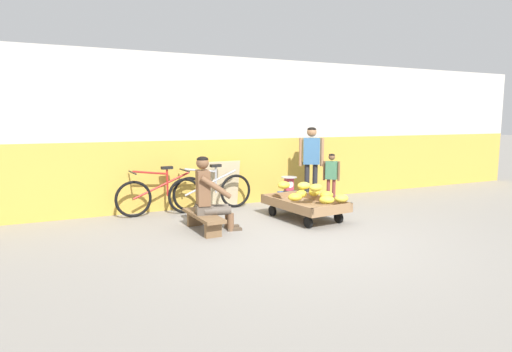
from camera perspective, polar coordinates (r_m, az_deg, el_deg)
The scene contains 13 objects.
ground_plane at distance 6.18m, azimuth 6.14°, elevation -8.40°, with size 80.00×80.00×0.00m, color gray.
back_wall at distance 8.57m, azimuth -4.04°, elevation 5.81°, with size 16.00×0.30×2.87m.
banana_cart at distance 7.37m, azimuth 6.40°, elevation -3.87°, with size 0.99×1.52×0.36m.
banana_pile at distance 7.29m, azimuth 7.36°, elevation -2.20°, with size 0.86×1.15×0.26m.
low_bench at distance 6.62m, azimuth -6.94°, elevation -5.56°, with size 0.34×1.11×0.27m.
vendor_seated at distance 6.56m, azimuth -6.24°, elevation -2.39°, with size 0.72×0.55×1.14m.
plastic_crate at distance 8.36m, azimuth 4.34°, elevation -3.11°, with size 0.36×0.28×0.30m.
weighing_scale at distance 8.30m, azimuth 4.36°, elevation -1.06°, with size 0.30×0.30×0.29m.
bicycle_near_left at distance 7.88m, azimuth -12.30°, elevation -2.42°, with size 1.66×0.48×0.86m.
bicycle_far_left at distance 8.07m, azimuth -5.97°, elevation -2.05°, with size 1.66×0.48×0.86m.
sign_board at distance 8.39m, azimuth -4.54°, elevation -1.04°, with size 0.70×0.19×0.89m.
customer_adult at distance 8.64m, azimuth 7.31°, elevation 2.57°, with size 0.44×0.33×1.53m.
customer_child at distance 8.47m, azimuth 9.91°, elevation 0.28°, with size 0.25×0.25×1.03m.
Camera 1 is at (-3.12, -5.05, 1.70)m, focal length 30.33 mm.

